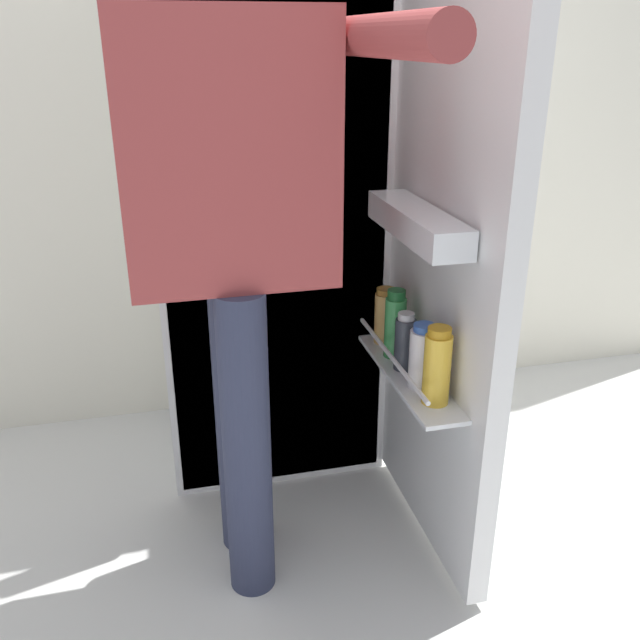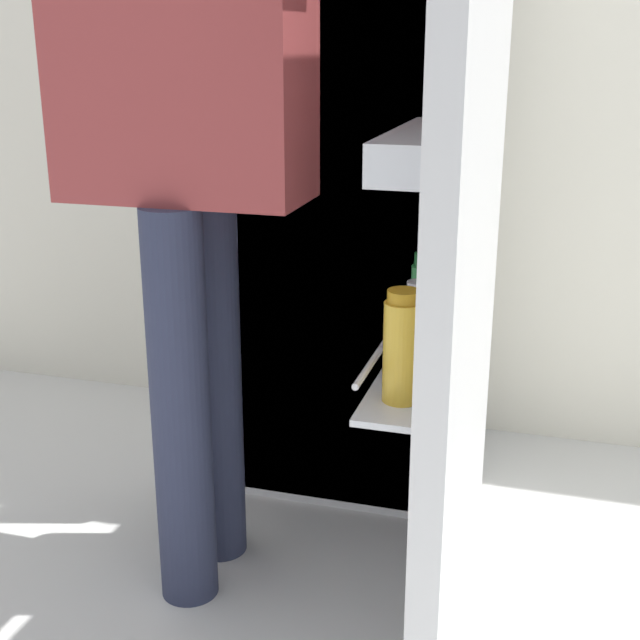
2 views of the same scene
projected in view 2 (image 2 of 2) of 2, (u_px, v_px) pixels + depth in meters
ground_plane at (288, 559)px, 1.99m from camera, size 6.10×6.10×0.00m
refrigerator at (359, 149)px, 2.15m from camera, size 0.75×1.24×1.74m
person at (189, 105)px, 1.64m from camera, size 0.56×0.78×1.67m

